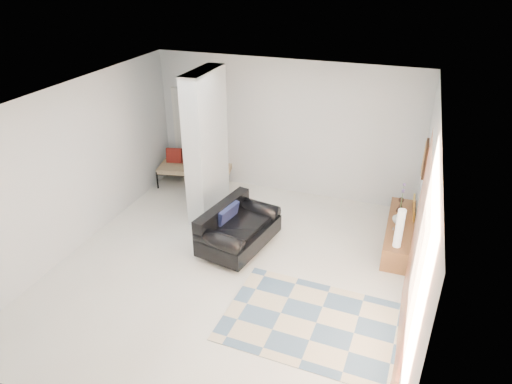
% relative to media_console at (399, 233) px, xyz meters
% --- Properties ---
extents(floor, '(6.00, 6.00, 0.00)m').
position_rel_media_console_xyz_m(floor, '(-2.52, -1.70, -0.20)').
color(floor, silver).
rests_on(floor, ground).
extents(ceiling, '(6.00, 6.00, 0.00)m').
position_rel_media_console_xyz_m(ceiling, '(-2.52, -1.70, 2.60)').
color(ceiling, white).
rests_on(ceiling, wall_back).
extents(wall_back, '(6.00, 0.00, 6.00)m').
position_rel_media_console_xyz_m(wall_back, '(-2.52, 1.30, 1.20)').
color(wall_back, silver).
rests_on(wall_back, ground).
extents(wall_front, '(6.00, 0.00, 6.00)m').
position_rel_media_console_xyz_m(wall_front, '(-2.52, -4.70, 1.20)').
color(wall_front, silver).
rests_on(wall_front, ground).
extents(wall_left, '(0.00, 6.00, 6.00)m').
position_rel_media_console_xyz_m(wall_left, '(-5.27, -1.70, 1.20)').
color(wall_left, silver).
rests_on(wall_left, ground).
extents(wall_right, '(0.00, 6.00, 6.00)m').
position_rel_media_console_xyz_m(wall_right, '(0.23, -1.70, 1.20)').
color(wall_right, silver).
rests_on(wall_right, ground).
extents(partition_column, '(0.35, 1.20, 2.80)m').
position_rel_media_console_xyz_m(partition_column, '(-3.62, -0.10, 1.20)').
color(partition_column, silver).
rests_on(partition_column, floor).
extents(hallway_door, '(0.85, 0.06, 2.04)m').
position_rel_media_console_xyz_m(hallway_door, '(-4.62, 1.26, 0.82)').
color(hallway_door, white).
rests_on(hallway_door, floor).
extents(curtain, '(0.00, 2.55, 2.55)m').
position_rel_media_console_xyz_m(curtain, '(0.15, -2.85, 1.25)').
color(curtain, orange).
rests_on(curtain, wall_right).
extents(wall_art, '(0.04, 0.45, 0.55)m').
position_rel_media_console_xyz_m(wall_art, '(0.20, -0.00, 1.45)').
color(wall_art, '#371C0F').
rests_on(wall_art, wall_right).
extents(media_console, '(0.45, 1.91, 0.80)m').
position_rel_media_console_xyz_m(media_console, '(0.00, 0.00, 0.00)').
color(media_console, brown).
rests_on(media_console, floor).
extents(loveseat, '(1.14, 1.63, 0.76)m').
position_rel_media_console_xyz_m(loveseat, '(-2.66, -1.07, 0.15)').
color(loveseat, silver).
rests_on(loveseat, floor).
extents(daybed, '(1.67, 0.95, 0.77)m').
position_rel_media_console_xyz_m(daybed, '(-4.45, 0.92, 0.22)').
color(daybed, black).
rests_on(daybed, floor).
extents(area_rug, '(2.60, 1.79, 0.01)m').
position_rel_media_console_xyz_m(area_rug, '(-0.92, -2.46, -0.20)').
color(area_rug, beige).
rests_on(area_rug, floor).
extents(cylinder_lamp, '(0.12, 0.12, 0.67)m').
position_rel_media_console_xyz_m(cylinder_lamp, '(-0.02, -0.75, 0.53)').
color(cylinder_lamp, silver).
rests_on(cylinder_lamp, media_console).
extents(bronze_figurine, '(0.15, 0.15, 0.28)m').
position_rel_media_console_xyz_m(bronze_figurine, '(-0.05, 0.43, 0.33)').
color(bronze_figurine, black).
rests_on(bronze_figurine, media_console).
extents(vase, '(0.22, 0.22, 0.22)m').
position_rel_media_console_xyz_m(vase, '(-0.05, -0.01, 0.31)').
color(vase, silver).
rests_on(vase, media_console).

